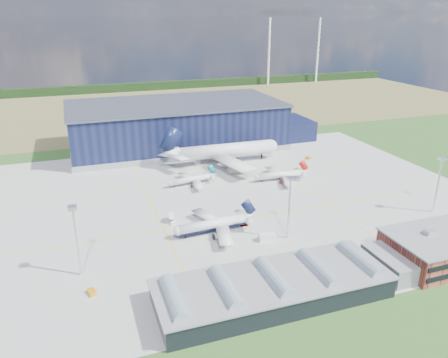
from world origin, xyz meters
TOP-DOWN VIEW (x-y plane):
  - ground at (0.00, 0.00)m, footprint 600.00×600.00m
  - apron at (0.00, 10.00)m, footprint 220.00×160.00m
  - farmland at (0.00, 220.00)m, footprint 600.00×220.00m
  - treeline at (0.00, 300.00)m, footprint 600.00×8.00m
  - hangar at (2.81, 94.80)m, footprint 145.00×62.00m
  - glass_concourse at (-6.45, -60.00)m, footprint 78.00×23.00m
  - light_mast_west at (-60.00, -30.00)m, footprint 2.60×2.60m
  - light_mast_center at (10.00, -30.00)m, footprint 2.60×2.60m
  - light_mast_east at (75.00, -30.00)m, footprint 2.60×2.60m
  - airliner_navy at (-13.93, -17.50)m, footprint 34.69×34.02m
  - airliner_red at (32.37, 22.00)m, footprint 29.65×29.08m
  - airliner_widebody at (17.05, 55.00)m, footprint 67.52×66.13m
  - airliner_regional at (-8.87, 30.73)m, footprint 28.05×27.58m
  - gse_tug_a at (-57.55, -41.28)m, footprint 2.69×3.54m
  - gse_van_a at (2.41, -29.49)m, footprint 6.33×3.53m
  - gse_van_b at (19.79, 44.81)m, footprint 5.37×4.99m
  - gse_tug_c at (61.77, 46.20)m, footprint 1.97×3.08m
  - gse_cart_b at (2.15, 57.74)m, footprint 3.79×3.68m
  - airstair at (-25.81, -3.65)m, footprint 2.63×4.89m
  - car_a at (-1.05, -16.39)m, footprint 3.26×1.43m
  - car_b at (51.93, -48.00)m, footprint 3.42×2.15m

SIDE VIEW (x-z plane):
  - ground at x=0.00m, z-range 0.00..0.00m
  - farmland at x=0.00m, z-range -0.01..0.01m
  - apron at x=0.00m, z-range -0.01..0.07m
  - car_b at x=51.93m, z-range 0.00..1.06m
  - car_a at x=-1.05m, z-range 0.00..1.09m
  - gse_tug_a at x=-57.55m, z-range 0.00..1.31m
  - gse_tug_c at x=61.77m, z-range 0.00..1.32m
  - gse_cart_b at x=2.15m, z-range 0.00..1.38m
  - gse_van_b at x=19.79m, z-range 0.00..2.31m
  - gse_van_a at x=2.41m, z-range 0.00..2.61m
  - airstair at x=-25.81m, z-range 0.00..2.97m
  - glass_concourse at x=-6.45m, z-range -0.61..7.99m
  - treeline at x=0.00m, z-range 0.00..8.00m
  - airliner_regional at x=-8.87m, z-range 0.00..8.15m
  - airliner_red at x=32.37m, z-range 0.00..9.08m
  - airliner_navy at x=-13.93m, z-range 0.00..10.71m
  - airliner_widebody at x=17.05m, z-range 0.00..21.46m
  - hangar at x=2.81m, z-range -1.43..24.67m
  - light_mast_west at x=-60.00m, z-range 3.93..26.93m
  - light_mast_center at x=10.00m, z-range 3.93..26.93m
  - light_mast_east at x=75.00m, z-range 3.93..26.93m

